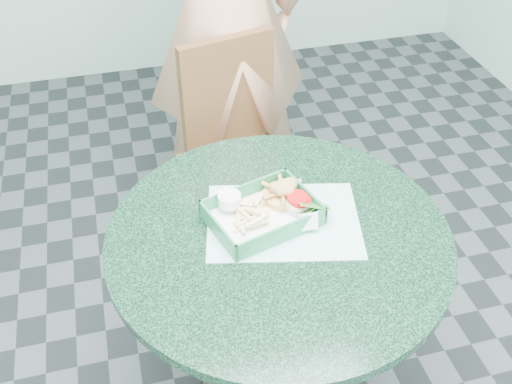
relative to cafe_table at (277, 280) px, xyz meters
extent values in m
cylinder|color=#373737|center=(0.00, 0.00, -0.20)|extent=(0.09, 0.09, 0.70)
cylinder|color=#244838|center=(0.00, 0.00, 0.15)|extent=(0.94, 0.94, 0.03)
cube|color=#3B291C|center=(0.05, 0.70, -0.13)|extent=(0.39, 0.39, 0.04)
cube|color=#3B291C|center=(0.05, 0.88, 0.12)|extent=(0.39, 0.04, 0.46)
cube|color=#3B291C|center=(-0.11, 0.53, -0.37)|extent=(0.04, 0.04, 0.43)
cube|color=#3B291C|center=(0.22, 0.53, -0.37)|extent=(0.04, 0.04, 0.43)
cube|color=#3B291C|center=(-0.11, 0.87, -0.37)|extent=(0.04, 0.04, 0.43)
cube|color=#3B291C|center=(0.22, 0.87, -0.37)|extent=(0.04, 0.04, 0.43)
cube|color=#95CEC7|center=(0.03, 0.04, 0.17)|extent=(0.48, 0.40, 0.00)
cube|color=#23794B|center=(-0.03, 0.06, 0.18)|extent=(0.28, 0.21, 0.01)
cube|color=white|center=(-0.03, 0.06, 0.18)|extent=(0.27, 0.20, 0.00)
cube|color=#23794B|center=(-0.03, 0.16, 0.21)|extent=(0.28, 0.01, 0.05)
cube|color=#23794B|center=(-0.03, -0.04, 0.21)|extent=(0.28, 0.01, 0.05)
cube|color=#23794B|center=(0.11, 0.06, 0.21)|extent=(0.01, 0.21, 0.05)
cube|color=#23794B|center=(-0.17, 0.06, 0.21)|extent=(0.01, 0.21, 0.05)
cylinder|color=#C69245|center=(0.06, 0.09, 0.20)|extent=(0.12, 0.12, 0.02)
cylinder|color=white|center=(-0.09, 0.13, 0.22)|extent=(0.06, 0.06, 0.03)
cylinder|color=white|center=(-0.09, 0.13, 0.24)|extent=(0.06, 0.06, 0.00)
cylinder|color=silver|center=(0.07, 0.03, 0.20)|extent=(0.07, 0.07, 0.02)
torus|color=white|center=(0.07, 0.03, 0.21)|extent=(0.07, 0.07, 0.01)
cylinder|color=red|center=(0.07, 0.03, 0.22)|extent=(0.06, 0.06, 0.01)
camera|label=1|loc=(-0.36, -1.12, 1.31)|focal=42.00mm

